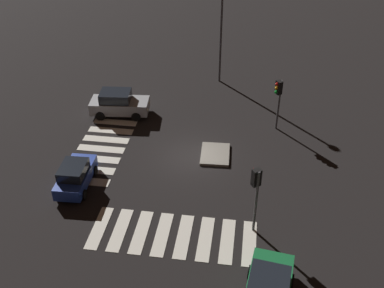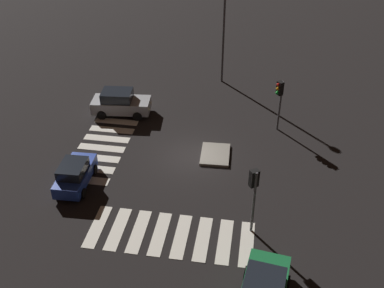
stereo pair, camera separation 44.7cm
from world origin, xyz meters
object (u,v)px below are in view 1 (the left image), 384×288
Objects in this scene: car_blue at (75,175)px; traffic_light_west at (278,93)px; car_silver at (119,103)px; street_lamp at (222,13)px; traffic_island at (215,154)px; traffic_light_north at (256,185)px.

car_blue is 14.48m from traffic_light_west.
car_silver is 1.17× the size of traffic_light_west.
traffic_light_west is at bearing -7.43° from car_silver.
street_lamp is at bearing 38.56° from car_silver.
car_silver is 11.70m from traffic_light_west.
traffic_light_west is at bearing -57.48° from car_blue.
car_silver is (-4.29, -7.65, 0.84)m from traffic_island.
street_lamp is (-7.07, -4.61, 3.03)m from traffic_light_west.
street_lamp reaches higher than traffic_light_west.
traffic_light_west is at bearing 134.79° from traffic_island.
traffic_light_west reaches higher than car_blue.
car_blue is 10.96m from traffic_light_north.
car_blue is at bearing -25.29° from street_lamp.
traffic_island is at bearing 6.75° from traffic_light_west.
traffic_light_north reaches higher than traffic_island.
car_blue is at bearing -61.59° from traffic_island.
traffic_island is 12.40m from street_lamp.
street_lamp is (-17.32, -3.35, 2.93)m from traffic_light_north.
street_lamp is at bearing -94.92° from traffic_light_west.
car_silver is 0.50× the size of street_lamp.
traffic_light_north is at bearing -103.43° from car_blue.
traffic_light_west is (-10.25, 1.27, -0.10)m from traffic_light_north.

